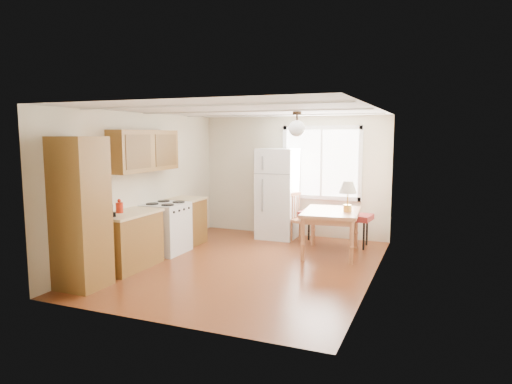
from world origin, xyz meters
The scene contains 11 objects.
room_shell centered at (0.00, 0.00, 1.25)m, with size 4.60×5.60×2.62m.
kitchen_run centered at (-1.72, -0.63, 0.84)m, with size 0.65×3.40×2.20m.
window_unit centered at (0.60, 2.47, 1.55)m, with size 1.64×0.05×1.51m.
pendant_light centered at (0.70, 0.40, 2.24)m, with size 0.26×0.26×0.40m.
refrigerator centered at (-0.21, 2.12, 0.92)m, with size 0.76×0.79×1.84m.
bench centered at (1.03, 1.91, 0.57)m, with size 1.42×0.65×0.63m.
dining_table centered at (1.11, 1.19, 0.69)m, with size 1.07×1.36×0.79m.
chair centered at (0.28, 1.93, 0.55)m, with size 0.46×0.46×0.96m.
table_lamp centered at (1.39, 1.19, 1.17)m, with size 0.31×0.31×0.53m.
coffee_maker centered at (-1.72, -1.32, 1.02)m, with size 0.21×0.25×0.33m.
kettle centered at (-1.79, -0.92, 0.99)m, with size 0.12×0.12×0.22m.
Camera 1 is at (2.85, -6.67, 2.12)m, focal length 32.00 mm.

